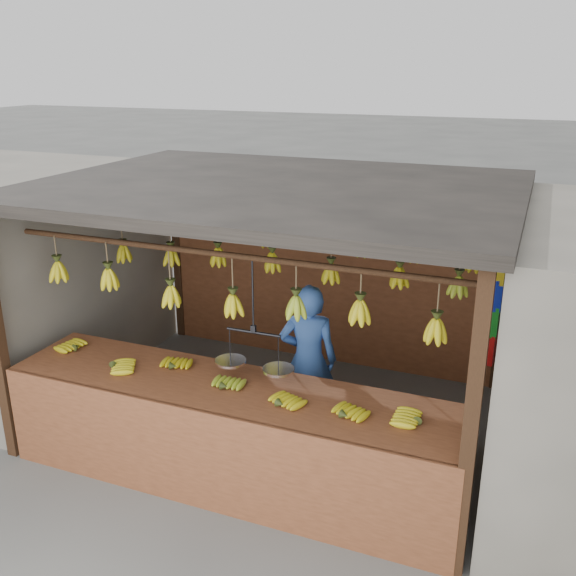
% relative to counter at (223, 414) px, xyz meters
% --- Properties ---
extents(ground, '(80.00, 80.00, 0.00)m').
position_rel_counter_xyz_m(ground, '(-0.04, 1.24, -0.72)').
color(ground, '#5B5B57').
extents(stall, '(4.30, 3.30, 2.40)m').
position_rel_counter_xyz_m(stall, '(-0.04, 1.57, 1.25)').
color(stall, black).
rests_on(stall, ground).
extents(counter, '(3.90, 0.89, 0.96)m').
position_rel_counter_xyz_m(counter, '(0.00, 0.00, 0.00)').
color(counter, brown).
rests_on(counter, ground).
extents(hanging_bananas, '(3.59, 2.24, 0.40)m').
position_rel_counter_xyz_m(hanging_bananas, '(-0.05, 1.24, 0.90)').
color(hanging_bananas, gold).
rests_on(hanging_bananas, ground).
extents(balance_scale, '(0.68, 0.26, 0.93)m').
position_rel_counter_xyz_m(balance_scale, '(0.18, 0.24, 0.42)').
color(balance_scale, black).
rests_on(balance_scale, ground).
extents(vendor, '(0.63, 0.49, 1.51)m').
position_rel_counter_xyz_m(vendor, '(0.33, 1.13, 0.04)').
color(vendor, '#3359A5').
rests_on(vendor, ground).
extents(bag_bundles, '(0.08, 0.26, 1.25)m').
position_rel_counter_xyz_m(bag_bundles, '(1.90, 2.59, 0.28)').
color(bag_bundles, yellow).
rests_on(bag_bundles, ground).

